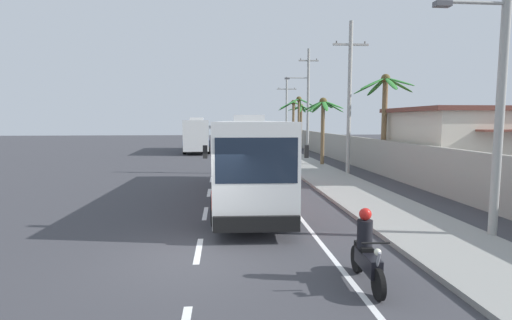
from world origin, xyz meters
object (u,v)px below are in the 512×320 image
Objects in this scene: palm_second at (301,116)px; palm_fourth at (385,102)px; utility_pole_mid at (349,96)px; utility_pole_far at (307,100)px; roadside_building at (503,143)px; utility_pole_distant at (286,111)px; coach_bus_far_lane at (197,134)px; palm_third at (323,115)px; palm_farthest at (293,113)px; pedestrian_near_kerb at (297,154)px; utility_pole_nearest at (500,76)px; motorcycle_beside_bus at (272,160)px; coach_bus_foreground at (249,155)px; motorcycle_trailing at (366,253)px; palm_nearest at (299,110)px.

palm_fourth is (0.92, -21.42, 0.63)m from palm_second.
utility_pole_mid is 13.05m from utility_pole_far.
palm_fourth is 0.52× the size of roadside_building.
palm_fourth is (2.44, 0.42, -0.33)m from utility_pole_mid.
utility_pole_distant reaches higher than roadside_building.
utility_pole_mid is (10.49, -19.07, 2.94)m from coach_bus_far_lane.
palm_third is at bearing -94.13° from utility_pole_far.
utility_pole_mid is 18.96m from palm_farthest.
pedestrian_near_kerb is at bearing -61.37° from coach_bus_far_lane.
roadside_building is at bearing -48.30° from coach_bus_far_lane.
utility_pole_mid reaches higher than palm_second.
palm_fourth is 18.69m from palm_farthest.
utility_pole_distant is 1.75× the size of palm_third.
utility_pole_nearest is 0.93× the size of utility_pole_mid.
utility_pole_distant reaches higher than coach_bus_far_lane.
coach_bus_far_lane is at bearing 111.23° from motorcycle_beside_bus.
utility_pole_nearest is 14.04m from roadside_building.
pedestrian_near_kerb is at bearing -97.39° from utility_pole_distant.
pedestrian_near_kerb is at bearing 68.82° from coach_bus_foreground.
utility_pole_far is (5.05, 28.70, 4.68)m from motorcycle_trailing.
utility_pole_distant is (5.24, 41.73, 4.00)m from motorcycle_trailing.
palm_third reaches higher than roadside_building.
pedestrian_near_kerb is 0.13× the size of roadside_building.
coach_bus_foreground is 11.73m from pedestrian_near_kerb.
utility_pole_mid is 21.91m from palm_second.
palm_nearest is at bearing -33.38° from pedestrian_near_kerb.
palm_second is at bearing 74.13° from coach_bus_foreground.
palm_fourth is (2.75, -4.50, 0.73)m from palm_third.
utility_pole_nearest is (2.27, -17.23, 3.68)m from pedestrian_near_kerb.
palm_fourth is at bearing -81.25° from palm_nearest.
palm_second is at bearing 87.34° from utility_pole_nearest.
coach_bus_far_lane is at bearing 125.73° from palm_third.
palm_nearest reaches higher than palm_third.
palm_farthest is (-0.02, 3.04, -0.24)m from palm_nearest.
utility_pole_distant reaches higher than motorcycle_trailing.
coach_bus_foreground is 2.37× the size of palm_second.
motorcycle_trailing is 6.68m from utility_pole_nearest.
utility_pole_nearest is at bearing -90.83° from utility_pole_far.
utility_pole_distant is at bearing 87.70° from palm_nearest.
palm_second is 0.85× the size of palm_fourth.
motorcycle_trailing is 21.30m from palm_third.
coach_bus_foreground is 29.74m from palm_second.
utility_pole_distant reaches higher than palm_second.
palm_nearest is 1.03× the size of palm_farthest.
coach_bus_far_lane is at bearing 150.74° from utility_pole_far.
utility_pole_far is 3.02m from palm_nearest.
palm_farthest is (-1.48, -2.89, 0.27)m from palm_second.
palm_second is 17.02m from palm_third.
pedestrian_near_kerb is 0.17× the size of utility_pole_mid.
utility_pole_distant is at bearing 89.17° from utility_pole_nearest.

